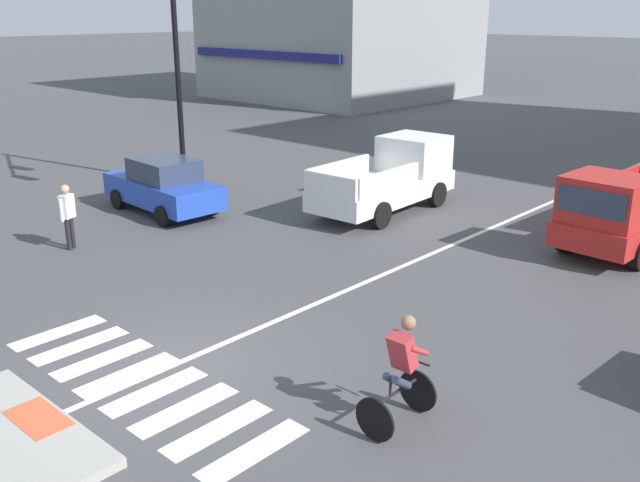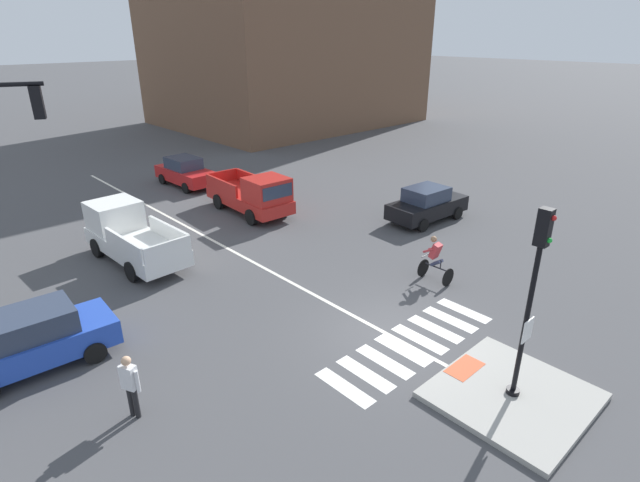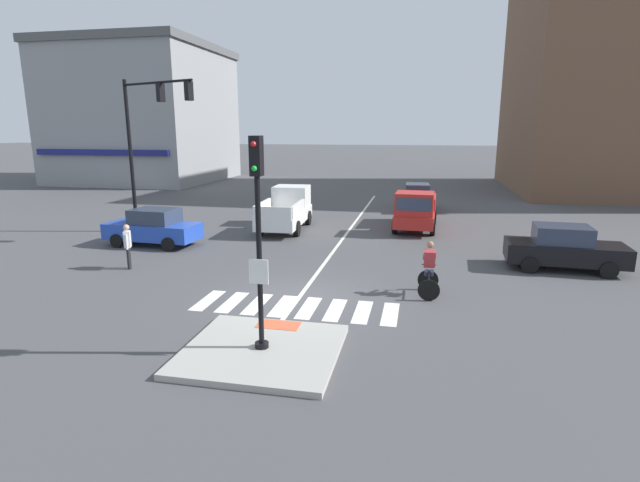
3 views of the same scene
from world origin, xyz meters
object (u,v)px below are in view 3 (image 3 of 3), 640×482
(pedestrian_at_curb_left, at_px, (128,243))
(car_red_eastbound_distant, at_px, (417,197))
(signal_pole, at_px, (258,225))
(pickup_truck_white_westbound_far, at_px, (287,210))
(pickup_truck_red_eastbound_far, at_px, (415,211))
(cyclist, at_px, (429,268))
(traffic_light_mast, at_px, (147,130))
(car_black_cross_right, at_px, (564,248))
(car_blue_cross_left, at_px, (153,227))

(pedestrian_at_curb_left, bearing_deg, car_red_eastbound_distant, 57.61)
(signal_pole, bearing_deg, car_red_eastbound_distant, 81.68)
(pickup_truck_white_westbound_far, bearing_deg, car_red_eastbound_distant, 49.14)
(pickup_truck_white_westbound_far, bearing_deg, pedestrian_at_curb_left, -113.28)
(pickup_truck_red_eastbound_far, height_order, cyclist, pickup_truck_red_eastbound_far)
(traffic_light_mast, distance_m, pedestrian_at_curb_left, 7.36)
(signal_pole, xyz_separation_m, pickup_truck_white_westbound_far, (-3.36, 14.24, -2.04))
(cyclist, bearing_deg, traffic_light_mast, 154.04)
(car_black_cross_right, distance_m, pickup_truck_white_westbound_far, 13.15)
(car_black_cross_right, xyz_separation_m, car_red_eastbound_distant, (-5.46, 12.95, 0.00))
(traffic_light_mast, distance_m, car_red_eastbound_distant, 16.83)
(pickup_truck_red_eastbound_far, bearing_deg, car_red_eastbound_distant, 90.02)
(car_black_cross_right, bearing_deg, traffic_light_mast, 172.01)
(car_blue_cross_left, bearing_deg, car_red_eastbound_distant, 47.87)
(pickup_truck_red_eastbound_far, bearing_deg, pedestrian_at_curb_left, -137.47)
(pickup_truck_red_eastbound_far, distance_m, cyclist, 10.09)
(car_blue_cross_left, relative_size, car_red_eastbound_distant, 1.00)
(signal_pole, height_order, pedestrian_at_curb_left, signal_pole)
(car_black_cross_right, height_order, car_red_eastbound_distant, same)
(traffic_light_mast, relative_size, car_blue_cross_left, 1.75)
(pedestrian_at_curb_left, bearing_deg, cyclist, -3.65)
(traffic_light_mast, xyz_separation_m, cyclist, (13.12, -6.39, -4.16))
(signal_pole, xyz_separation_m, pedestrian_at_curb_left, (-7.04, 5.69, -2.04))
(car_red_eastbound_distant, height_order, pickup_truck_white_westbound_far, pickup_truck_white_westbound_far)
(pickup_truck_white_westbound_far, bearing_deg, signal_pole, -76.72)
(car_black_cross_right, height_order, car_blue_cross_left, same)
(signal_pole, xyz_separation_m, car_blue_cross_left, (-8.12, 9.31, -2.21))
(signal_pole, xyz_separation_m, cyclist, (3.78, 5.00, -2.15))
(car_blue_cross_left, bearing_deg, pickup_truck_red_eastbound_far, 27.01)
(signal_pole, relative_size, traffic_light_mast, 0.65)
(traffic_light_mast, distance_m, car_black_cross_right, 18.64)
(pickup_truck_white_westbound_far, bearing_deg, pickup_truck_red_eastbound_far, 7.25)
(signal_pole, bearing_deg, cyclist, 52.88)
(pickup_truck_red_eastbound_far, xyz_separation_m, cyclist, (0.59, -10.07, -0.11))
(cyclist, distance_m, pedestrian_at_curb_left, 10.84)
(car_blue_cross_left, relative_size, pickup_truck_white_westbound_far, 0.81)
(traffic_light_mast, xyz_separation_m, car_black_cross_right, (17.98, -2.53, -4.22))
(traffic_light_mast, height_order, pickup_truck_white_westbound_far, traffic_light_mast)
(signal_pole, distance_m, pickup_truck_red_eastbound_far, 15.54)
(car_red_eastbound_distant, xyz_separation_m, pickup_truck_red_eastbound_far, (0.00, -6.74, 0.17))
(car_black_cross_right, distance_m, pedestrian_at_curb_left, 16.00)
(signal_pole, height_order, car_red_eastbound_distant, signal_pole)
(car_blue_cross_left, distance_m, car_red_eastbound_distant, 16.86)
(cyclist, height_order, pedestrian_at_curb_left, cyclist)
(pickup_truck_white_westbound_far, xyz_separation_m, cyclist, (7.14, -9.24, -0.11))
(car_blue_cross_left, relative_size, pedestrian_at_curb_left, 2.51)
(traffic_light_mast, relative_size, cyclist, 4.38)
(traffic_light_mast, xyz_separation_m, pickup_truck_red_eastbound_far, (12.53, 3.68, -4.05))
(car_black_cross_right, bearing_deg, signal_pole, -134.29)
(traffic_light_mast, xyz_separation_m, car_blue_cross_left, (1.22, -2.08, -4.22))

